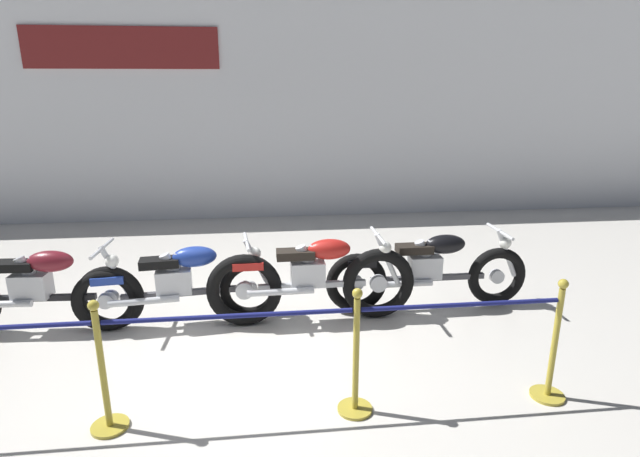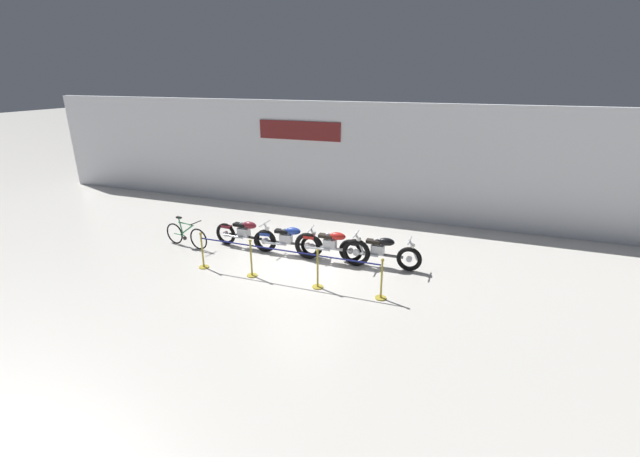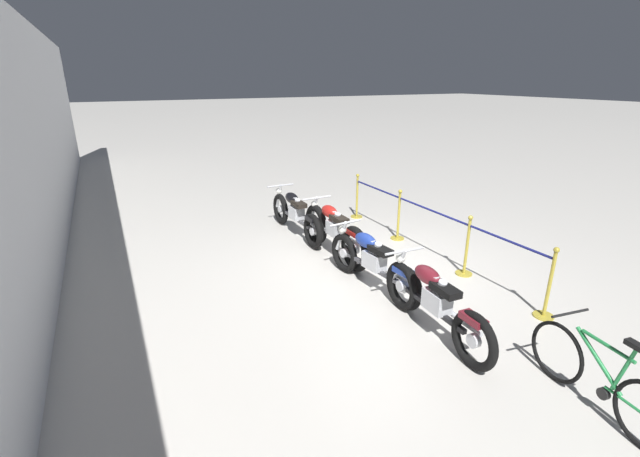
{
  "view_description": "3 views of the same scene",
  "coord_description": "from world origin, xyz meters",
  "px_view_note": "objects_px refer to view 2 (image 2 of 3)",
  "views": [
    {
      "loc": [
        0.28,
        -4.49,
        2.52
      ],
      "look_at": [
        0.93,
        1.28,
        0.82
      ],
      "focal_mm": 28.0,
      "sensor_mm": 36.0,
      "label": 1
    },
    {
      "loc": [
        4.39,
        -10.21,
        5.1
      ],
      "look_at": [
        0.41,
        0.46,
        0.99
      ],
      "focal_mm": 24.0,
      "sensor_mm": 36.0,
      "label": 2
    },
    {
      "loc": [
        -5.76,
        4.05,
        3.19
      ],
      "look_at": [
        1.17,
        0.57,
        0.42
      ],
      "focal_mm": 24.0,
      "sensor_mm": 36.0,
      "label": 3
    }
  ],
  "objects_px": {
    "motorcycle_maroon_0": "(245,234)",
    "stanchion_mid_left": "(251,264)",
    "stanchion_far_left": "(247,253)",
    "motorcycle_blue_1": "(288,240)",
    "motorcycle_red_2": "(332,247)",
    "bicycle": "(186,235)",
    "stanchion_far_right": "(381,285)",
    "stanchion_mid_right": "(318,275)",
    "motorcycle_black_3": "(380,252)"
  },
  "relations": [
    {
      "from": "bicycle",
      "to": "stanchion_mid_left",
      "type": "relative_size",
      "value": 1.6
    },
    {
      "from": "motorcycle_maroon_0",
      "to": "stanchion_mid_left",
      "type": "bearing_deg",
      "value": -55.97
    },
    {
      "from": "motorcycle_red_2",
      "to": "bicycle",
      "type": "height_order",
      "value": "motorcycle_red_2"
    },
    {
      "from": "motorcycle_blue_1",
      "to": "motorcycle_red_2",
      "type": "xyz_separation_m",
      "value": [
        1.42,
        -0.09,
        0.03
      ]
    },
    {
      "from": "stanchion_mid_right",
      "to": "stanchion_far_right",
      "type": "xyz_separation_m",
      "value": [
        1.63,
        0.0,
        0.0
      ]
    },
    {
      "from": "motorcycle_red_2",
      "to": "motorcycle_black_3",
      "type": "xyz_separation_m",
      "value": [
        1.35,
        0.19,
        -0.03
      ]
    },
    {
      "from": "motorcycle_blue_1",
      "to": "motorcycle_black_3",
      "type": "distance_m",
      "value": 2.77
    },
    {
      "from": "motorcycle_black_3",
      "to": "motorcycle_red_2",
      "type": "bearing_deg",
      "value": -172.11
    },
    {
      "from": "bicycle",
      "to": "stanchion_mid_right",
      "type": "distance_m",
      "value": 4.97
    },
    {
      "from": "stanchion_far_left",
      "to": "stanchion_mid_left",
      "type": "relative_size",
      "value": 4.89
    },
    {
      "from": "motorcycle_blue_1",
      "to": "stanchion_far_left",
      "type": "relative_size",
      "value": 0.42
    },
    {
      "from": "stanchion_mid_right",
      "to": "stanchion_far_right",
      "type": "distance_m",
      "value": 1.63
    },
    {
      "from": "motorcycle_red_2",
      "to": "stanchion_mid_right",
      "type": "relative_size",
      "value": 2.15
    },
    {
      "from": "motorcycle_maroon_0",
      "to": "motorcycle_blue_1",
      "type": "distance_m",
      "value": 1.44
    },
    {
      "from": "stanchion_mid_left",
      "to": "bicycle",
      "type": "bearing_deg",
      "value": 158.72
    },
    {
      "from": "motorcycle_blue_1",
      "to": "stanchion_far_right",
      "type": "height_order",
      "value": "stanchion_far_right"
    },
    {
      "from": "motorcycle_maroon_0",
      "to": "stanchion_far_left",
      "type": "xyz_separation_m",
      "value": [
        1.04,
        -1.69,
        0.19
      ]
    },
    {
      "from": "motorcycle_blue_1",
      "to": "stanchion_mid_left",
      "type": "xyz_separation_m",
      "value": [
        -0.3,
        -1.69,
        -0.1
      ]
    },
    {
      "from": "bicycle",
      "to": "stanchion_mid_left",
      "type": "distance_m",
      "value": 3.16
    },
    {
      "from": "motorcycle_maroon_0",
      "to": "bicycle",
      "type": "xyz_separation_m",
      "value": [
        -1.8,
        -0.54,
        -0.1
      ]
    },
    {
      "from": "stanchion_far_left",
      "to": "stanchion_far_right",
      "type": "bearing_deg",
      "value": 0.0
    },
    {
      "from": "motorcycle_maroon_0",
      "to": "stanchion_far_right",
      "type": "xyz_separation_m",
      "value": [
        4.66,
        -1.69,
        -0.11
      ]
    },
    {
      "from": "motorcycle_red_2",
      "to": "motorcycle_black_3",
      "type": "bearing_deg",
      "value": 7.89
    },
    {
      "from": "motorcycle_maroon_0",
      "to": "stanchion_mid_left",
      "type": "distance_m",
      "value": 2.05
    },
    {
      "from": "motorcycle_maroon_0",
      "to": "stanchion_mid_right",
      "type": "bearing_deg",
      "value": -29.18
    },
    {
      "from": "stanchion_mid_right",
      "to": "stanchion_far_right",
      "type": "bearing_deg",
      "value": 0.0
    },
    {
      "from": "motorcycle_red_2",
      "to": "motorcycle_black_3",
      "type": "height_order",
      "value": "motorcycle_red_2"
    },
    {
      "from": "motorcycle_black_3",
      "to": "stanchion_far_right",
      "type": "xyz_separation_m",
      "value": [
        0.45,
        -1.79,
        -0.1
      ]
    },
    {
      "from": "stanchion_far_right",
      "to": "motorcycle_blue_1",
      "type": "bearing_deg",
      "value": 152.29
    },
    {
      "from": "motorcycle_black_3",
      "to": "stanchion_mid_left",
      "type": "relative_size",
      "value": 2.24
    },
    {
      "from": "stanchion_mid_left",
      "to": "stanchion_mid_right",
      "type": "relative_size",
      "value": 1.0
    },
    {
      "from": "motorcycle_red_2",
      "to": "stanchion_far_right",
      "type": "distance_m",
      "value": 2.42
    },
    {
      "from": "bicycle",
      "to": "stanchion_far_left",
      "type": "bearing_deg",
      "value": -22.0
    },
    {
      "from": "motorcycle_maroon_0",
      "to": "motorcycle_blue_1",
      "type": "height_order",
      "value": "motorcycle_maroon_0"
    },
    {
      "from": "motorcycle_maroon_0",
      "to": "motorcycle_red_2",
      "type": "xyz_separation_m",
      "value": [
        2.86,
        -0.09,
        0.02
      ]
    },
    {
      "from": "stanchion_mid_left",
      "to": "stanchion_far_right",
      "type": "height_order",
      "value": "same"
    },
    {
      "from": "bicycle",
      "to": "stanchion_mid_left",
      "type": "xyz_separation_m",
      "value": [
        2.95,
        -1.15,
        -0.01
      ]
    },
    {
      "from": "motorcycle_red_2",
      "to": "stanchion_far_left",
      "type": "relative_size",
      "value": 0.44
    },
    {
      "from": "stanchion_far_left",
      "to": "motorcycle_blue_1",
      "type": "bearing_deg",
      "value": 76.61
    },
    {
      "from": "bicycle",
      "to": "motorcycle_maroon_0",
      "type": "bearing_deg",
      "value": 16.8
    },
    {
      "from": "motorcycle_black_3",
      "to": "stanchion_far_right",
      "type": "bearing_deg",
      "value": -75.78
    },
    {
      "from": "motorcycle_red_2",
      "to": "stanchion_mid_left",
      "type": "xyz_separation_m",
      "value": [
        -1.71,
        -1.6,
        -0.13
      ]
    },
    {
      "from": "stanchion_far_left",
      "to": "stanchion_mid_right",
      "type": "height_order",
      "value": "same"
    },
    {
      "from": "stanchion_mid_right",
      "to": "motorcycle_black_3",
      "type": "bearing_deg",
      "value": 56.65
    },
    {
      "from": "motorcycle_maroon_0",
      "to": "stanchion_mid_left",
      "type": "relative_size",
      "value": 2.06
    },
    {
      "from": "stanchion_far_left",
      "to": "stanchion_far_right",
      "type": "height_order",
      "value": "same"
    },
    {
      "from": "motorcycle_red_2",
      "to": "stanchion_mid_left",
      "type": "relative_size",
      "value": 2.15
    },
    {
      "from": "motorcycle_black_3",
      "to": "stanchion_mid_right",
      "type": "height_order",
      "value": "stanchion_mid_right"
    },
    {
      "from": "motorcycle_black_3",
      "to": "stanchion_far_right",
      "type": "relative_size",
      "value": 2.24
    },
    {
      "from": "motorcycle_red_2",
      "to": "stanchion_far_right",
      "type": "xyz_separation_m",
      "value": [
        1.81,
        -1.6,
        -0.13
      ]
    }
  ]
}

